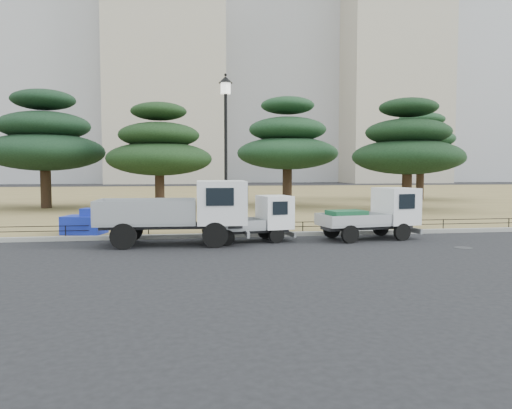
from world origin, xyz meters
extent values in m
plane|color=black|center=(0.00, 0.00, 0.00)|extent=(220.00, 220.00, 0.00)
cube|color=olive|center=(0.00, 30.60, 0.07)|extent=(120.00, 56.00, 0.15)
cube|color=gray|center=(0.00, 2.60, 0.08)|extent=(120.00, 0.25, 0.16)
cylinder|color=black|center=(-1.68, 0.08, 0.43)|extent=(0.87, 0.21, 0.86)
cylinder|color=black|center=(-1.61, 1.97, 0.43)|extent=(0.87, 0.21, 0.86)
cylinder|color=black|center=(-4.66, 0.20, 0.43)|extent=(0.87, 0.21, 0.86)
cylinder|color=black|center=(-4.59, 2.09, 0.43)|extent=(0.87, 0.21, 0.86)
cube|color=#2D2D30|center=(-3.09, 1.08, 0.66)|extent=(4.86, 1.22, 0.15)
cube|color=gray|center=(-3.95, 1.12, 1.16)|extent=(3.42, 2.02, 0.84)
cube|color=silver|center=(-1.39, 1.01, 1.47)|extent=(1.76, 2.12, 1.48)
cylinder|color=black|center=(0.56, 0.85, 0.28)|extent=(0.57, 0.24, 0.55)
cylinder|color=black|center=(0.35, 2.03, 0.28)|extent=(0.57, 0.24, 0.55)
cylinder|color=black|center=(-1.26, 0.53, 0.28)|extent=(0.57, 0.24, 0.55)
cylinder|color=black|center=(-1.47, 1.71, 0.28)|extent=(0.57, 0.24, 0.55)
cube|color=#2D2D30|center=(-0.43, 1.28, 0.40)|extent=(3.04, 1.19, 0.13)
cube|color=#9EA1A5|center=(-0.96, 1.19, 0.65)|extent=(2.23, 1.59, 0.37)
cube|color=white|center=(0.60, 1.46, 1.06)|extent=(1.25, 1.52, 1.19)
cube|color=#17522C|center=(-1.16, 1.15, 0.74)|extent=(1.25, 1.00, 0.40)
cylinder|color=black|center=(5.24, 0.74, 0.32)|extent=(0.66, 0.27, 0.64)
cylinder|color=black|center=(5.01, 2.16, 0.32)|extent=(0.66, 0.27, 0.64)
cylinder|color=black|center=(3.12, 0.40, 0.32)|extent=(0.66, 0.27, 0.64)
cylinder|color=black|center=(2.89, 1.81, 0.32)|extent=(0.66, 0.27, 0.64)
cube|color=#2D2D30|center=(4.10, 1.28, 0.47)|extent=(3.55, 1.34, 0.15)
cube|color=#AFB1B7|center=(3.48, 1.18, 0.76)|extent=(2.60, 1.83, 0.43)
cube|color=silver|center=(5.30, 1.48, 1.23)|extent=(1.44, 1.76, 1.36)
cube|color=#175331|center=(3.24, 1.15, 0.87)|extent=(1.45, 1.15, 0.47)
cylinder|color=black|center=(-1.04, 2.90, 0.23)|extent=(0.46, 0.46, 0.17)
cylinder|color=black|center=(-1.04, 2.90, 2.91)|extent=(0.12, 0.12, 5.18)
cylinder|color=white|center=(-1.04, 2.90, 5.71)|extent=(0.41, 0.41, 0.41)
cone|color=black|center=(-1.04, 2.90, 6.04)|extent=(0.54, 0.54, 0.26)
cylinder|color=black|center=(0.00, 2.75, 0.35)|extent=(38.00, 0.03, 0.03)
cylinder|color=black|center=(0.00, 2.75, 0.53)|extent=(38.00, 0.03, 0.03)
cylinder|color=black|center=(0.00, 2.75, 0.35)|extent=(0.04, 0.04, 0.40)
cube|color=#172AB3|center=(-6.44, 3.37, 0.50)|extent=(1.71, 1.42, 0.69)
cube|color=#172AB3|center=(-6.15, 3.22, 0.99)|extent=(0.82, 0.75, 0.30)
cylinder|color=#2D2D30|center=(6.50, -1.20, 0.01)|extent=(0.60, 0.60, 0.01)
cylinder|color=black|center=(-11.21, 17.12, 1.61)|extent=(0.66, 0.66, 2.92)
ellipsoid|color=black|center=(-11.21, 17.12, 3.72)|extent=(7.49, 7.49, 2.40)
ellipsoid|color=black|center=(-11.21, 17.12, 5.36)|extent=(5.72, 5.72, 1.83)
ellipsoid|color=black|center=(-11.21, 17.12, 7.00)|extent=(3.95, 3.95, 1.26)
cylinder|color=black|center=(-3.98, 14.55, 1.42)|extent=(0.57, 0.57, 2.54)
ellipsoid|color=black|center=(-3.98, 14.55, 3.26)|extent=(6.40, 6.40, 2.05)
ellipsoid|color=black|center=(-3.98, 14.55, 4.69)|extent=(4.89, 4.89, 1.56)
ellipsoid|color=black|center=(-3.98, 14.55, 6.12)|extent=(3.37, 3.37, 1.08)
cylinder|color=black|center=(4.67, 17.68, 1.61)|extent=(0.66, 0.66, 2.93)
ellipsoid|color=#17341C|center=(4.67, 17.68, 3.73)|extent=(7.04, 7.04, 2.25)
ellipsoid|color=#17341C|center=(4.67, 17.68, 5.38)|extent=(5.38, 5.38, 1.72)
ellipsoid|color=#17341C|center=(4.67, 17.68, 7.03)|extent=(3.71, 3.71, 1.19)
cylinder|color=black|center=(10.89, 12.13, 1.47)|extent=(0.59, 0.59, 2.63)
ellipsoid|color=black|center=(10.89, 12.13, 3.37)|extent=(6.68, 6.68, 2.14)
ellipsoid|color=black|center=(10.89, 12.13, 4.85)|extent=(5.10, 5.10, 1.63)
ellipsoid|color=black|center=(10.89, 12.13, 6.33)|extent=(3.52, 3.52, 1.13)
cylinder|color=black|center=(16.73, 21.86, 1.53)|extent=(0.62, 0.62, 2.77)
ellipsoid|color=#16321C|center=(16.73, 21.86, 3.54)|extent=(7.07, 7.07, 2.26)
ellipsoid|color=#16321C|center=(16.73, 21.86, 5.10)|extent=(5.40, 5.40, 1.73)
ellipsoid|color=#16321C|center=(16.73, 21.86, 6.65)|extent=(3.73, 3.73, 1.19)
cube|color=#AAA08C|center=(-5.00, 85.00, 27.50)|extent=(22.00, 20.00, 55.00)
cube|color=#A0A0A5|center=(18.00, 95.00, 40.00)|extent=(26.00, 24.00, 80.00)
cube|color=#AAA08C|center=(40.00, 82.00, 24.00)|extent=(20.00, 18.00, 48.00)
cube|color=#A0A0A5|center=(58.00, 90.00, 35.00)|extent=(24.00, 20.00, 70.00)
camera|label=1|loc=(-2.89, -16.38, 2.60)|focal=35.00mm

